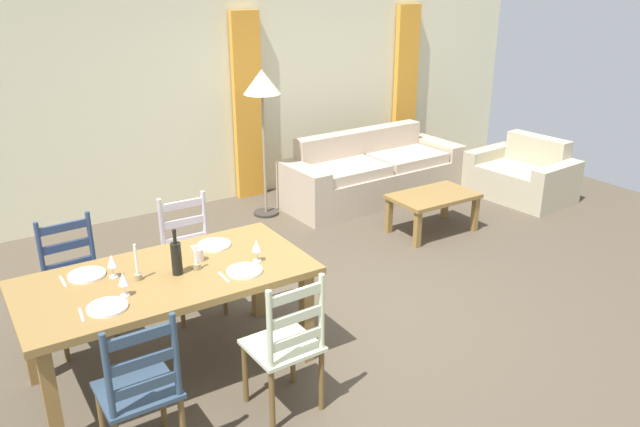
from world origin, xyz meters
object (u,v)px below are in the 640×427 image
at_px(dining_chair_near_right, 287,345).
at_px(armchair_upholstered, 524,177).
at_px(dining_chair_near_left, 140,391).
at_px(wine_bottle, 176,258).
at_px(wine_glass_far_left, 112,262).
at_px(coffee_table, 433,200).
at_px(coffee_cup_primary, 198,255).
at_px(standing_lamp, 262,91).
at_px(dining_chair_far_right, 191,256).
at_px(wine_glass_near_left, 123,280).
at_px(wine_glass_near_right, 256,246).
at_px(dining_table, 167,286).
at_px(dining_chair_far_left, 76,283).
at_px(couch, 371,175).

height_order(dining_chair_near_right, armchair_upholstered, dining_chair_near_right).
relative_size(dining_chair_near_left, wine_bottle, 3.04).
relative_size(wine_glass_far_left, armchair_upholstered, 0.13).
distance_m(wine_bottle, coffee_table, 3.33).
height_order(coffee_cup_primary, standing_lamp, standing_lamp).
distance_m(wine_bottle, wine_glass_far_left, 0.41).
height_order(dining_chair_far_right, wine_glass_near_left, dining_chair_far_right).
bearing_deg(wine_glass_near_right, dining_chair_far_right, 99.75).
xyz_separation_m(wine_glass_near_right, coffee_cup_primary, (-0.34, 0.22, -0.07)).
distance_m(dining_table, dining_chair_far_right, 0.89).
xyz_separation_m(wine_glass_near_right, wine_glass_far_left, (-0.90, 0.28, 0.00)).
relative_size(dining_table, dining_chair_near_right, 1.98).
height_order(dining_chair_far_right, wine_bottle, wine_bottle).
distance_m(dining_chair_far_left, wine_glass_far_left, 0.74).
height_order(coffee_table, armchair_upholstered, armchair_upholstered).
relative_size(wine_bottle, armchair_upholstered, 0.26).
relative_size(dining_chair_far_left, coffee_cup_primary, 10.67).
xyz_separation_m(dining_chair_near_right, dining_chair_far_right, (-0.01, 1.54, 0.00)).
bearing_deg(armchair_upholstered, wine_glass_near_left, -165.61).
distance_m(dining_table, coffee_table, 3.36).
bearing_deg(wine_glass_near_left, wine_bottle, 16.56).
height_order(wine_bottle, wine_glass_far_left, wine_bottle).
bearing_deg(wine_bottle, couch, 34.09).
distance_m(dining_table, standing_lamp, 3.14).
bearing_deg(coffee_cup_primary, armchair_upholstered, 13.48).
xyz_separation_m(dining_chair_near_right, wine_glass_far_left, (-0.76, 0.93, 0.38)).
bearing_deg(coffee_cup_primary, dining_chair_near_left, -130.26).
bearing_deg(standing_lamp, dining_chair_far_left, -146.61).
bearing_deg(standing_lamp, wine_glass_near_left, -132.38).
height_order(dining_table, coffee_cup_primary, coffee_cup_primary).
xyz_separation_m(wine_glass_near_left, wine_glass_far_left, (0.01, 0.29, 0.00)).
bearing_deg(wine_glass_far_left, wine_bottle, -25.59).
height_order(coffee_cup_primary, couch, coffee_cup_primary).
height_order(dining_chair_near_right, dining_chair_far_left, same).
relative_size(couch, standing_lamp, 1.41).
bearing_deg(armchair_upholstered, standing_lamp, 158.92).
distance_m(wine_glass_near_left, wine_glass_near_right, 0.91).
height_order(dining_table, wine_bottle, wine_bottle).
bearing_deg(coffee_table, armchair_upholstered, 8.51).
bearing_deg(wine_bottle, dining_chair_far_right, 64.14).
relative_size(wine_glass_near_left, wine_glass_far_left, 1.00).
height_order(wine_glass_far_left, couch, wine_glass_far_left).
height_order(wine_glass_near_left, coffee_table, wine_glass_near_left).
xyz_separation_m(dining_chair_near_right, couch, (2.84, 2.95, -0.19)).
bearing_deg(dining_table, dining_chair_near_left, -120.40).
bearing_deg(wine_glass_near_right, wine_bottle, 168.60).
height_order(wine_glass_near_right, wine_glass_far_left, same).
bearing_deg(dining_chair_near_left, dining_chair_far_left, 90.13).
relative_size(wine_glass_near_right, armchair_upholstered, 0.13).
bearing_deg(armchair_upholstered, dining_table, -166.37).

